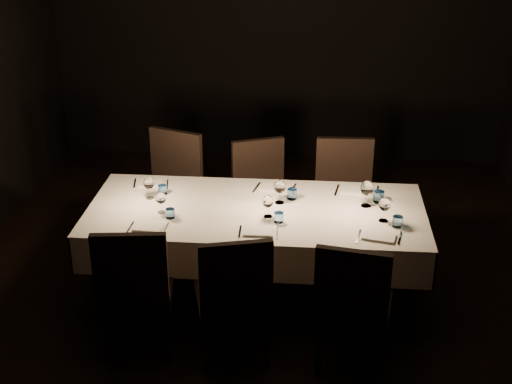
# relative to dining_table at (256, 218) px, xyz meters

# --- Properties ---
(room) EXTENTS (5.01, 6.01, 3.01)m
(room) POSITION_rel_dining_table_xyz_m (0.00, 0.00, 0.81)
(room) COLOR black
(room) RESTS_ON ground
(dining_table) EXTENTS (2.52, 1.12, 0.76)m
(dining_table) POSITION_rel_dining_table_xyz_m (0.00, 0.00, 0.00)
(dining_table) COLOR black
(dining_table) RESTS_ON ground
(chair_near_left) EXTENTS (0.53, 0.53, 1.00)m
(chair_near_left) POSITION_rel_dining_table_xyz_m (-0.74, -0.80, -0.14)
(chair_near_left) COLOR black
(chair_near_left) RESTS_ON ground
(place_setting_near_left) EXTENTS (0.30, 0.39, 0.16)m
(place_setting_near_left) POSITION_rel_dining_table_xyz_m (-0.69, -0.22, 0.14)
(place_setting_near_left) COLOR silver
(place_setting_near_left) RESTS_ON dining_table
(chair_near_center) EXTENTS (0.58, 0.58, 0.98)m
(chair_near_center) POSITION_rel_dining_table_xyz_m (-0.08, -0.83, -0.15)
(chair_near_center) COLOR black
(chair_near_center) RESTS_ON ground
(place_setting_near_center) EXTENTS (0.30, 0.39, 0.17)m
(place_setting_near_center) POSITION_rel_dining_table_xyz_m (0.10, -0.22, 0.14)
(place_setting_near_center) COLOR silver
(place_setting_near_center) RESTS_ON dining_table
(chair_near_right) EXTENTS (0.55, 0.55, 0.98)m
(chair_near_right) POSITION_rel_dining_table_xyz_m (0.70, -0.85, -0.15)
(chair_near_right) COLOR black
(chair_near_right) RESTS_ON ground
(place_setting_near_right) EXTENTS (0.35, 0.40, 0.18)m
(place_setting_near_right) POSITION_rel_dining_table_xyz_m (0.94, -0.22, 0.15)
(place_setting_near_right) COLOR silver
(place_setting_near_right) RESTS_ON dining_table
(chair_far_left) EXTENTS (0.64, 0.64, 1.03)m
(chair_far_left) POSITION_rel_dining_table_xyz_m (-0.82, 0.79, -0.12)
(chair_far_left) COLOR black
(chair_far_left) RESTS_ON ground
(place_setting_far_left) EXTENTS (0.32, 0.40, 0.17)m
(place_setting_far_left) POSITION_rel_dining_table_xyz_m (-0.83, 0.22, 0.14)
(place_setting_far_left) COLOR silver
(place_setting_far_left) RESTS_ON dining_table
(chair_far_center) EXTENTS (0.60, 0.60, 0.96)m
(chair_far_center) POSITION_rel_dining_table_xyz_m (-0.02, 0.84, -0.16)
(chair_far_center) COLOR black
(chair_far_center) RESTS_ON ground
(place_setting_far_center) EXTENTS (0.36, 0.41, 0.19)m
(place_setting_far_center) POSITION_rel_dining_table_xyz_m (0.17, 0.22, 0.15)
(place_setting_far_center) COLOR silver
(place_setting_far_center) RESTS_ON dining_table
(chair_far_right) EXTENTS (0.50, 0.50, 1.01)m
(chair_far_right) POSITION_rel_dining_table_xyz_m (0.68, 0.79, -0.13)
(chair_far_right) COLOR black
(chair_far_right) RESTS_ON ground
(place_setting_far_right) EXTENTS (0.38, 0.42, 0.20)m
(place_setting_far_right) POSITION_rel_dining_table_xyz_m (0.83, 0.22, 0.15)
(place_setting_far_right) COLOR silver
(place_setting_far_right) RESTS_ON dining_table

